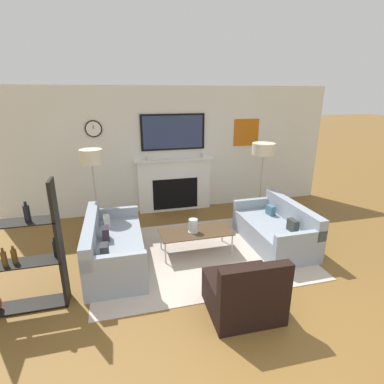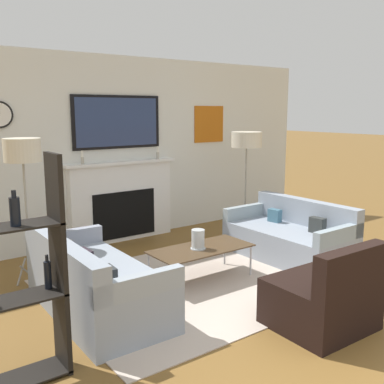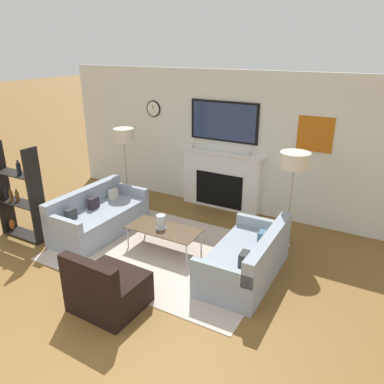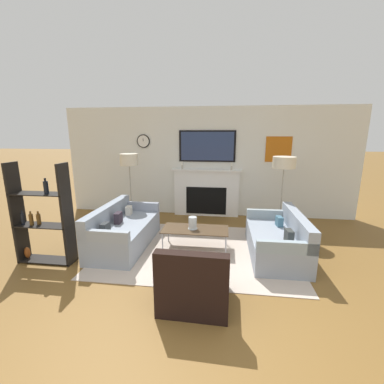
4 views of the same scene
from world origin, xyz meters
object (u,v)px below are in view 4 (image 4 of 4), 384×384
at_px(couch_left, 123,231).
at_px(couch_right, 278,240).
at_px(coffee_table, 195,230).
at_px(floor_lamp_left, 129,161).
at_px(floor_lamp_right, 284,163).
at_px(armchair, 195,284).
at_px(shelf_unit, 42,218).
at_px(hurricane_candle, 193,224).

bearing_deg(couch_left, couch_right, -0.01).
bearing_deg(coffee_table, floor_lamp_left, 145.85).
bearing_deg(couch_left, floor_lamp_left, 102.79).
xyz_separation_m(coffee_table, floor_lamp_left, (-1.60, 1.08, 1.12)).
height_order(coffee_table, floor_lamp_right, floor_lamp_right).
bearing_deg(armchair, coffee_table, 96.49).
bearing_deg(shelf_unit, couch_left, 35.66).
distance_m(coffee_table, shelf_unit, 2.53).
height_order(couch_left, coffee_table, couch_left).
bearing_deg(armchair, shelf_unit, 163.25).
relative_size(couch_left, shelf_unit, 1.08).
bearing_deg(floor_lamp_left, floor_lamp_right, 0.00).
xyz_separation_m(armchair, floor_lamp_left, (-1.78, 2.64, 1.21)).
height_order(couch_right, floor_lamp_left, floor_lamp_left).
bearing_deg(couch_left, armchair, -44.73).
height_order(hurricane_candle, shelf_unit, shelf_unit).
height_order(coffee_table, shelf_unit, shelf_unit).
bearing_deg(couch_right, floor_lamp_right, 77.52).
bearing_deg(hurricane_candle, couch_right, -2.05).
bearing_deg(couch_left, floor_lamp_right, 20.58).
bearing_deg(floor_lamp_left, shelf_unit, -112.28).
relative_size(armchair, shelf_unit, 0.52).
relative_size(couch_right, armchair, 1.94).
xyz_separation_m(coffee_table, hurricane_candle, (-0.05, -0.00, 0.12)).
distance_m(couch_left, floor_lamp_right, 3.45).
relative_size(couch_left, hurricane_candle, 7.89).
bearing_deg(floor_lamp_right, shelf_unit, -155.20).
distance_m(couch_right, shelf_unit, 3.91).
bearing_deg(couch_right, couch_left, 179.99).
distance_m(couch_left, shelf_unit, 1.35).
xyz_separation_m(hurricane_candle, floor_lamp_right, (1.74, 1.09, 0.99)).
distance_m(floor_lamp_left, shelf_unit, 2.15).
height_order(couch_right, armchair, armchair).
height_order(coffee_table, hurricane_candle, hurricane_candle).
bearing_deg(coffee_table, hurricane_candle, -177.88).
relative_size(couch_left, floor_lamp_left, 1.07).
xyz_separation_m(floor_lamp_right, shelf_unit, (-4.06, -1.88, -0.72)).
xyz_separation_m(coffee_table, shelf_unit, (-2.37, -0.79, 0.39)).
bearing_deg(armchair, hurricane_candle, 98.24).
height_order(floor_lamp_left, shelf_unit, shelf_unit).
relative_size(coffee_table, floor_lamp_left, 0.72).
relative_size(couch_right, floor_lamp_right, 1.02).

